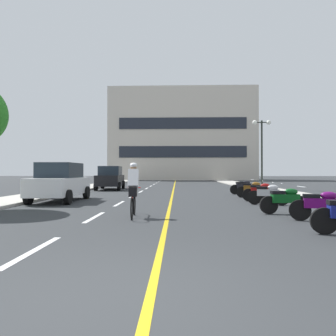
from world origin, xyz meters
TOP-DOWN VIEW (x-y plane):
  - ground_plane at (0.00, 21.00)m, footprint 140.00×140.00m
  - curb_left at (-7.20, 24.00)m, footprint 2.40×72.00m
  - curb_right at (7.20, 24.00)m, footprint 2.40×72.00m
  - lane_dash_0 at (-2.00, 2.00)m, footprint 0.14×2.20m
  - lane_dash_1 at (-2.00, 6.00)m, footprint 0.14×2.20m
  - lane_dash_2 at (-2.00, 10.00)m, footprint 0.14×2.20m
  - lane_dash_3 at (-2.00, 14.00)m, footprint 0.14×2.20m
  - lane_dash_4 at (-2.00, 18.00)m, footprint 0.14×2.20m
  - lane_dash_5 at (-2.00, 22.00)m, footprint 0.14×2.20m
  - lane_dash_6 at (-2.00, 26.00)m, footprint 0.14×2.20m
  - lane_dash_7 at (-2.00, 30.00)m, footprint 0.14×2.20m
  - lane_dash_8 at (-2.00, 34.00)m, footprint 0.14×2.20m
  - lane_dash_9 at (-2.00, 38.00)m, footprint 0.14×2.20m
  - lane_dash_10 at (-2.00, 42.00)m, footprint 0.14×2.20m
  - lane_dash_11 at (-2.00, 46.00)m, footprint 0.14×2.20m
  - centre_line_yellow at (0.25, 24.00)m, footprint 0.12×66.00m
  - office_building at (1.36, 48.90)m, footprint 24.01×7.91m
  - street_lamp_mid at (7.21, 20.92)m, footprint 1.46×0.36m
  - parked_car_near at (-4.99, 10.93)m, footprint 1.97×4.23m
  - parked_car_mid at (-4.68, 20.35)m, footprint 2.14×4.30m
  - motorcycle_2 at (4.62, 5.38)m, footprint 1.66×0.72m
  - motorcycle_3 at (4.14, 6.89)m, footprint 1.70×0.60m
  - motorcycle_4 at (4.39, 9.66)m, footprint 1.67×0.69m
  - motorcycle_5 at (4.48, 11.12)m, footprint 1.69×0.62m
  - motorcycle_6 at (4.59, 13.21)m, footprint 1.69×0.63m
  - motorcycle_7 at (4.67, 15.69)m, footprint 1.70×0.60m
  - cyclist_rider at (-0.81, 6.07)m, footprint 0.42×1.77m

SIDE VIEW (x-z plane):
  - ground_plane at x=0.00m, z-range 0.00..0.00m
  - lane_dash_0 at x=-2.00m, z-range 0.00..0.01m
  - lane_dash_1 at x=-2.00m, z-range 0.00..0.01m
  - lane_dash_2 at x=-2.00m, z-range 0.00..0.01m
  - lane_dash_3 at x=-2.00m, z-range 0.00..0.01m
  - lane_dash_4 at x=-2.00m, z-range 0.00..0.01m
  - lane_dash_5 at x=-2.00m, z-range 0.00..0.01m
  - lane_dash_6 at x=-2.00m, z-range 0.00..0.01m
  - lane_dash_7 at x=-2.00m, z-range 0.00..0.01m
  - lane_dash_8 at x=-2.00m, z-range 0.00..0.01m
  - lane_dash_9 at x=-2.00m, z-range 0.00..0.01m
  - lane_dash_10 at x=-2.00m, z-range 0.00..0.01m
  - lane_dash_11 at x=-2.00m, z-range 0.00..0.01m
  - centre_line_yellow at x=0.25m, z-range 0.00..0.01m
  - curb_left at x=-7.20m, z-range 0.00..0.12m
  - curb_right at x=7.20m, z-range 0.00..0.12m
  - motorcycle_2 at x=4.62m, z-range 0.01..0.93m
  - motorcycle_3 at x=4.14m, z-range 0.01..0.93m
  - motorcycle_4 at x=4.39m, z-range 0.01..0.93m
  - motorcycle_5 at x=4.48m, z-range 0.01..0.93m
  - motorcycle_6 at x=4.59m, z-range 0.01..0.93m
  - motorcycle_7 at x=4.67m, z-range 0.01..0.93m
  - cyclist_rider at x=-0.81m, z-range 0.03..1.74m
  - parked_car_near at x=-4.99m, z-range 0.01..1.83m
  - parked_car_mid at x=-4.68m, z-range 0.01..1.83m
  - street_lamp_mid at x=7.21m, z-range 1.34..6.68m
  - office_building at x=1.36m, z-range 0.00..15.08m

